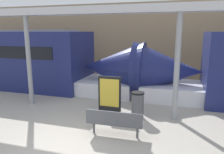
{
  "coord_description": "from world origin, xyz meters",
  "views": [
    {
      "loc": [
        2.79,
        -4.66,
        3.11
      ],
      "look_at": [
        0.39,
        3.16,
        1.4
      ],
      "focal_mm": 35.0,
      "sensor_mm": 36.0,
      "label": 1
    }
  ],
  "objects_px": {
    "support_column_far": "(177,68)",
    "poster_board": "(110,94)",
    "train_right": "(9,60)",
    "trash_bin": "(138,105)",
    "bench_near": "(114,121)",
    "support_column_near": "(29,61)"
  },
  "relations": [
    {
      "from": "poster_board",
      "to": "bench_near",
      "type": "bearing_deg",
      "value": -68.31
    },
    {
      "from": "train_right",
      "to": "trash_bin",
      "type": "bearing_deg",
      "value": -19.58
    },
    {
      "from": "support_column_near",
      "to": "support_column_far",
      "type": "relative_size",
      "value": 1.0
    },
    {
      "from": "trash_bin",
      "to": "support_column_near",
      "type": "bearing_deg",
      "value": 176.32
    },
    {
      "from": "support_column_far",
      "to": "train_right",
      "type": "bearing_deg",
      "value": 164.61
    },
    {
      "from": "trash_bin",
      "to": "support_column_far",
      "type": "height_order",
      "value": "support_column_far"
    },
    {
      "from": "train_right",
      "to": "support_column_far",
      "type": "relative_size",
      "value": 4.21
    },
    {
      "from": "train_right",
      "to": "bench_near",
      "type": "relative_size",
      "value": 9.15
    },
    {
      "from": "poster_board",
      "to": "support_column_near",
      "type": "distance_m",
      "value": 3.8
    },
    {
      "from": "train_right",
      "to": "bench_near",
      "type": "bearing_deg",
      "value": -30.34
    },
    {
      "from": "support_column_far",
      "to": "poster_board",
      "type": "bearing_deg",
      "value": -178.95
    },
    {
      "from": "bench_near",
      "to": "support_column_near",
      "type": "relative_size",
      "value": 0.46
    },
    {
      "from": "bench_near",
      "to": "support_column_far",
      "type": "xyz_separation_m",
      "value": [
        1.68,
        1.96,
        1.37
      ]
    },
    {
      "from": "trash_bin",
      "to": "poster_board",
      "type": "distance_m",
      "value": 1.21
    },
    {
      "from": "trash_bin",
      "to": "support_column_far",
      "type": "bearing_deg",
      "value": 13.41
    },
    {
      "from": "poster_board",
      "to": "trash_bin",
      "type": "bearing_deg",
      "value": -12.8
    },
    {
      "from": "poster_board",
      "to": "support_column_near",
      "type": "relative_size",
      "value": 0.38
    },
    {
      "from": "train_right",
      "to": "support_column_far",
      "type": "height_order",
      "value": "support_column_far"
    },
    {
      "from": "trash_bin",
      "to": "poster_board",
      "type": "bearing_deg",
      "value": 167.2
    },
    {
      "from": "trash_bin",
      "to": "support_column_far",
      "type": "xyz_separation_m",
      "value": [
        1.29,
        0.31,
        1.38
      ]
    },
    {
      "from": "poster_board",
      "to": "support_column_near",
      "type": "bearing_deg",
      "value": 179.29
    },
    {
      "from": "train_right",
      "to": "poster_board",
      "type": "xyz_separation_m",
      "value": [
        7.06,
        -2.66,
        -0.77
      ]
    }
  ]
}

